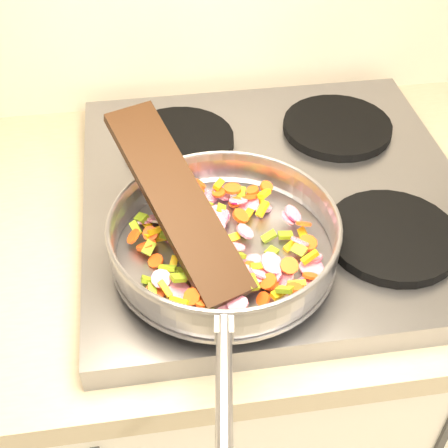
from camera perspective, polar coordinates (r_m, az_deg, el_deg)
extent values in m
cube|color=#939399|center=(1.00, 4.67, 2.41)|extent=(0.60, 0.60, 0.04)
cylinder|color=black|center=(0.86, -2.42, -3.04)|extent=(0.19, 0.19, 0.02)
cylinder|color=black|center=(0.92, 15.11, -1.08)|extent=(0.19, 0.19, 0.02)
cylinder|color=black|center=(1.08, -4.19, 7.62)|extent=(0.19, 0.19, 0.02)
cylinder|color=black|center=(1.12, 10.31, 8.74)|extent=(0.19, 0.19, 0.02)
cylinder|color=#9E9EA5|center=(0.85, 0.00, -2.55)|extent=(0.31, 0.31, 0.01)
torus|color=#9E9EA5|center=(0.83, 0.00, -1.08)|extent=(0.35, 0.35, 0.05)
torus|color=#9E9EA5|center=(0.81, 0.00, 0.21)|extent=(0.31, 0.31, 0.01)
cylinder|color=#9E9EA5|center=(0.66, 0.01, -15.06)|extent=(0.05, 0.19, 0.02)
cube|color=#9E9EA5|center=(0.71, 0.01, -9.34)|extent=(0.03, 0.03, 0.02)
cube|color=olive|center=(0.82, -3.89, -4.51)|extent=(0.02, 0.02, 0.01)
cube|color=olive|center=(0.84, 4.37, -2.59)|extent=(0.02, 0.02, 0.01)
cylinder|color=#CD145E|center=(0.87, -2.79, 1.05)|extent=(0.03, 0.03, 0.02)
cylinder|color=#CD145E|center=(0.85, 1.95, -0.67)|extent=(0.03, 0.04, 0.02)
cylinder|color=#FF4D15|center=(0.76, -2.01, -7.01)|extent=(0.02, 0.02, 0.01)
cylinder|color=#FF4D15|center=(0.83, -0.72, -3.42)|extent=(0.03, 0.03, 0.02)
cube|color=yellow|center=(0.85, 0.68, -1.29)|extent=(0.02, 0.02, 0.01)
cylinder|color=#CD145E|center=(0.83, 7.97, -3.95)|extent=(0.03, 0.03, 0.00)
cube|color=olive|center=(0.76, -1.46, -8.18)|extent=(0.02, 0.02, 0.01)
cylinder|color=#CD145E|center=(0.81, 4.40, -3.57)|extent=(0.04, 0.04, 0.02)
cylinder|color=#CD145E|center=(0.83, 2.52, -3.60)|extent=(0.04, 0.04, 0.02)
cube|color=yellow|center=(0.84, -2.14, -0.99)|extent=(0.03, 0.02, 0.02)
cube|color=olive|center=(0.84, -1.19, -1.65)|extent=(0.02, 0.02, 0.01)
cylinder|color=#FF4D15|center=(0.86, -1.27, -1.12)|extent=(0.02, 0.03, 0.02)
cube|color=olive|center=(0.90, -5.49, 1.55)|extent=(0.02, 0.02, 0.02)
cylinder|color=#CD145E|center=(0.88, -6.04, 0.46)|extent=(0.04, 0.04, 0.02)
cylinder|color=#FF4D15|center=(0.80, 4.22, -5.37)|extent=(0.03, 0.03, 0.02)
cylinder|color=#FF4D15|center=(0.90, 1.03, 2.02)|extent=(0.03, 0.03, 0.01)
cube|color=yellow|center=(0.88, -4.74, -0.43)|extent=(0.01, 0.02, 0.01)
cylinder|color=#FF4D15|center=(0.78, 6.47, -5.76)|extent=(0.03, 0.03, 0.01)
cylinder|color=#FF4D15|center=(0.81, -2.65, -3.43)|extent=(0.03, 0.03, 0.01)
cylinder|color=#FF4D15|center=(0.87, -4.27, -0.79)|extent=(0.02, 0.02, 0.02)
cylinder|color=#CD145E|center=(0.84, -2.77, -3.14)|extent=(0.04, 0.04, 0.01)
cube|color=olive|center=(0.79, -6.59, -5.99)|extent=(0.01, 0.02, 0.01)
cylinder|color=#FF4D15|center=(0.81, 5.99, -3.81)|extent=(0.03, 0.03, 0.02)
cube|color=yellow|center=(0.89, 3.54, 1.38)|extent=(0.02, 0.02, 0.02)
cylinder|color=#CD145E|center=(0.87, -4.75, -1.15)|extent=(0.03, 0.03, 0.03)
cylinder|color=#CD145E|center=(0.92, -2.75, 2.05)|extent=(0.03, 0.05, 0.03)
cylinder|color=#CD145E|center=(0.84, 8.21, -3.18)|extent=(0.03, 0.03, 0.02)
cube|color=yellow|center=(0.86, -6.64, -0.95)|extent=(0.02, 0.02, 0.01)
cylinder|color=#FF4D15|center=(0.83, -6.26, -3.38)|extent=(0.02, 0.02, 0.01)
cylinder|color=#CD145E|center=(0.86, -0.89, -0.03)|extent=(0.04, 0.04, 0.02)
cylinder|color=#CD145E|center=(0.92, -3.25, 2.47)|extent=(0.05, 0.05, 0.01)
cube|color=olive|center=(0.84, -4.63, -1.04)|extent=(0.02, 0.02, 0.01)
cylinder|color=#FF4D15|center=(0.79, -1.52, -4.79)|extent=(0.02, 0.02, 0.01)
cylinder|color=#FF4D15|center=(0.89, -1.79, 0.36)|extent=(0.03, 0.03, 0.02)
cube|color=yellow|center=(0.87, -6.01, -1.26)|extent=(0.03, 0.02, 0.02)
cube|color=olive|center=(0.80, -3.12, -4.57)|extent=(0.02, 0.02, 0.01)
cylinder|color=#CD145E|center=(0.88, -0.18, 0.57)|extent=(0.03, 0.03, 0.03)
cylinder|color=#CD145E|center=(0.81, -0.38, -4.67)|extent=(0.03, 0.03, 0.02)
cube|color=olive|center=(0.92, 1.59, 2.82)|extent=(0.02, 0.03, 0.01)
cube|color=yellow|center=(0.76, -2.29, -8.33)|extent=(0.02, 0.02, 0.01)
cube|color=olive|center=(0.89, -0.28, 1.38)|extent=(0.02, 0.02, 0.01)
cylinder|color=#FF4D15|center=(0.92, 2.61, 3.10)|extent=(0.03, 0.03, 0.01)
cube|color=yellow|center=(0.80, -2.27, -5.73)|extent=(0.02, 0.01, 0.02)
cube|color=yellow|center=(0.86, -6.27, -0.60)|extent=(0.02, 0.02, 0.01)
cylinder|color=#CD145E|center=(0.88, 6.33, 0.95)|extent=(0.03, 0.04, 0.02)
cube|color=yellow|center=(0.79, 6.57, -6.26)|extent=(0.02, 0.01, 0.01)
cube|color=olive|center=(0.78, 2.58, -5.33)|extent=(0.02, 0.03, 0.01)
cube|color=olive|center=(0.88, -7.57, 0.56)|extent=(0.02, 0.02, 0.01)
cube|color=olive|center=(0.80, -5.99, -5.12)|extent=(0.02, 0.02, 0.01)
cube|color=olive|center=(0.82, 0.46, -3.67)|extent=(0.02, 0.02, 0.01)
cylinder|color=#CD145E|center=(0.84, 6.94, -1.58)|extent=(0.03, 0.03, 0.02)
cube|color=yellow|center=(0.80, 3.16, -3.88)|extent=(0.02, 0.01, 0.01)
cube|color=olive|center=(0.86, 4.14, -1.13)|extent=(0.02, 0.01, 0.02)
cylinder|color=#FF4D15|center=(0.91, -2.82, 1.47)|extent=(0.03, 0.03, 0.02)
cube|color=olive|center=(0.86, -8.06, -0.39)|extent=(0.02, 0.02, 0.02)
cube|color=yellow|center=(0.92, -0.48, 3.65)|extent=(0.02, 0.02, 0.01)
cylinder|color=#CD145E|center=(0.79, -4.11, -6.11)|extent=(0.04, 0.04, 0.01)
cube|color=yellow|center=(0.93, -2.46, 3.18)|extent=(0.02, 0.02, 0.02)
cylinder|color=#FF4D15|center=(0.81, 2.42, -4.25)|extent=(0.03, 0.03, 0.02)
cylinder|color=#CD145E|center=(0.81, 2.86, -4.95)|extent=(0.03, 0.03, 0.01)
cube|color=yellow|center=(0.82, 0.01, -3.19)|extent=(0.03, 0.01, 0.02)
cylinder|color=#CD145E|center=(0.91, 3.35, 1.60)|extent=(0.05, 0.05, 0.02)
cube|color=olive|center=(0.81, -6.95, -5.14)|extent=(0.02, 0.02, 0.02)
cylinder|color=#CD145E|center=(0.83, 1.15, -2.10)|extent=(0.03, 0.03, 0.02)
cube|color=yellow|center=(0.90, -3.77, 1.87)|extent=(0.02, 0.02, 0.01)
cylinder|color=#CD145E|center=(0.88, -0.47, 0.92)|extent=(0.04, 0.05, 0.02)
cube|color=yellow|center=(0.80, 6.66, -5.43)|extent=(0.02, 0.01, 0.01)
cube|color=olive|center=(0.79, -4.20, -4.93)|extent=(0.02, 0.02, 0.01)
cylinder|color=#FF4D15|center=(0.85, -7.09, -1.99)|extent=(0.04, 0.03, 0.03)
cube|color=olive|center=(0.92, -3.18, 2.56)|extent=(0.02, 0.02, 0.02)
cylinder|color=#FF4D15|center=(0.81, -2.71, -4.47)|extent=(0.03, 0.03, 0.02)
cylinder|color=#CD145E|center=(0.77, -2.14, -8.35)|extent=(0.03, 0.03, 0.02)
cube|color=olive|center=(0.86, -2.40, -0.61)|extent=(0.02, 0.02, 0.01)
cube|color=olive|center=(0.83, 6.89, -2.34)|extent=(0.02, 0.02, 0.01)
cube|color=yellow|center=(0.78, 0.76, -6.18)|extent=(0.02, 0.02, 0.02)
cube|color=yellow|center=(0.79, 5.04, -6.31)|extent=(0.02, 0.02, 0.01)
cube|color=yellow|center=(0.88, -7.12, 0.07)|extent=(0.02, 0.02, 0.01)
cylinder|color=#FF4D15|center=(0.83, -2.22, -3.34)|extent=(0.04, 0.04, 0.02)
cube|color=olive|center=(0.94, -2.75, 2.85)|extent=(0.01, 0.02, 0.01)
cylinder|color=#CD145E|center=(0.80, -2.76, -4.71)|extent=(0.04, 0.03, 0.02)
cube|color=yellow|center=(0.87, 7.28, -0.99)|extent=(0.01, 0.02, 0.01)
cylinder|color=#FF4D15|center=(0.92, 3.91, 3.41)|extent=(0.02, 0.02, 0.02)
cylinder|color=#CD145E|center=(0.77, 0.05, -7.23)|extent=(0.03, 0.03, 0.02)
cube|color=yellow|center=(0.90, -5.43, 0.97)|extent=(0.02, 0.02, 0.01)
cube|color=yellow|center=(0.89, 2.17, 0.84)|extent=(0.02, 0.03, 0.01)
cylinder|color=#FF4D15|center=(0.86, -6.75, -0.86)|extent=(0.03, 0.02, 0.02)
cube|color=yellow|center=(0.86, 6.03, -2.04)|extent=(0.02, 0.02, 0.01)
cylinder|color=#FF4D15|center=(0.79, 4.06, -5.25)|extent=(0.03, 0.03, 0.02)
cube|color=yellow|center=(0.92, 3.38, 2.25)|extent=(0.01, 0.03, 0.02)
cylinder|color=#FF4D15|center=(0.84, -3.03, -1.68)|extent=(0.03, 0.04, 0.02)
cylinder|color=#FF4D15|center=(0.91, -0.49, 2.91)|extent=(0.03, 0.03, 0.01)
cylinder|color=#CD145E|center=(0.77, 1.27, -7.32)|extent=(0.04, 0.04, 0.01)
cylinder|color=#CD145E|center=(0.82, 5.28, -4.63)|extent=(0.04, 0.05, 0.03)
cylinder|color=#FF4D15|center=(0.92, -2.19, 3.69)|extent=(0.02, 0.03, 0.02)
cylinder|color=#CD145E|center=(0.81, 7.69, -5.15)|extent=(0.04, 0.04, 0.02)
cylinder|color=#CD145E|center=(0.93, -0.23, 2.84)|extent=(0.04, 0.04, 0.02)
cube|color=yellow|center=(0.90, -2.81, 1.98)|extent=(0.02, 0.02, 0.01)
cylinder|color=#CD145E|center=(0.88, -3.02, 0.83)|extent=(0.04, 0.04, 0.02)
cylinder|color=#CD145E|center=(0.93, -1.55, 2.54)|extent=(0.04, 0.04, 0.02)
cube|color=yellow|center=(0.90, 3.70, 2.76)|extent=(0.02, 0.02, 0.01)
cube|color=yellow|center=(0.82, 7.86, -3.01)|extent=(0.03, 0.01, 0.02)
cylinder|color=#FF4D15|center=(0.87, 7.29, 0.02)|extent=(0.03, 0.03, 0.02)
cube|color=olive|center=(0.87, 1.77, -0.55)|extent=(0.02, 0.02, 0.01)
cube|color=olive|center=(0.93, 1.85, 2.32)|extent=(0.02, 0.02, 0.02)
cylinder|color=#FF4D15|center=(0.85, -8.30, -1.12)|extent=(0.03, 0.03, 0.03)
cylinder|color=#CD145E|center=(0.80, 3.30, -4.33)|extent=(0.03, 0.04, 0.02)
cylinder|color=#CD145E|center=(0.81, 4.28, -4.54)|extent=(0.03, 0.04, 0.02)
cylinder|color=#FF4D15|center=(0.80, -6.27, -6.10)|extent=(0.03, 0.03, 0.01)
cube|color=olive|center=(0.80, -5.20, -4.04)|extent=(0.02, 0.02, 0.01)
cube|color=olive|center=(0.84, -6.90, -2.17)|extent=(0.02, 0.02, 0.02)
cylinder|color=#FF4D15|center=(0.87, 1.54, 0.76)|extent=(0.03, 0.04, 0.02)
cube|color=olive|center=(0.87, -0.90, -0.98)|extent=(0.02, 0.03, 0.01)
cylinder|color=#FF4D15|center=(0.82, -2.25, -2.30)|extent=(0.04, 0.04, 0.02)
cube|color=yellow|center=(0.82, -4.61, -3.56)|extent=(0.01, 0.02, 0.01)
cube|color=olive|center=(0.83, 1.30, -2.73)|extent=(0.02, 0.02, 0.02)
cylinder|color=#CD145E|center=(0.88, 5.89, 0.56)|extent=(0.03, 0.03, 0.02)
cylinder|color=#CD145E|center=(0.79, -5.77, -5.00)|extent=(0.04, 0.03, 0.02)
cylinder|color=#FF4D15|center=(0.85, 7.66, -1.72)|extent=(0.04, 0.04, 0.01)
cube|color=yellow|center=(0.78, -5.40, -5.89)|extent=(0.02, 0.02, 0.02)
cube|color=olive|center=(0.77, 5.58, -6.00)|extent=(0.02, 0.02, 0.02)
cube|color=yellow|center=(0.77, -4.14, -7.07)|extent=(0.03, 0.02, 0.02)
cylinder|color=#FF4D15|center=(0.77, -2.94, -6.66)|extent=(0.03, 0.03, 0.02)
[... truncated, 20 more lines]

